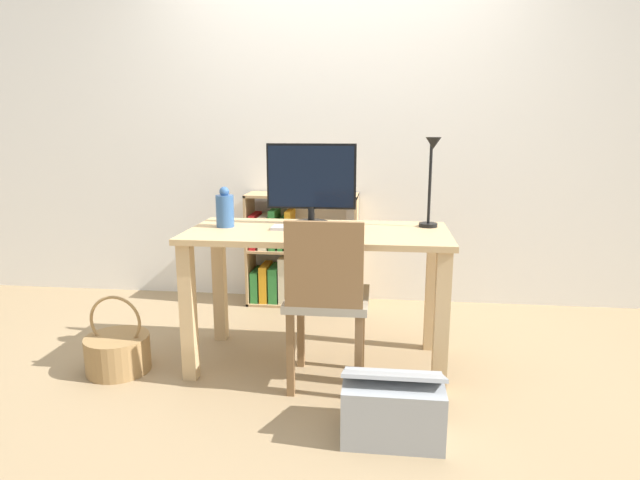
% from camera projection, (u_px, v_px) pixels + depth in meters
% --- Properties ---
extents(ground_plane, '(10.00, 10.00, 0.00)m').
position_uv_depth(ground_plane, '(318.00, 362.00, 2.95)').
color(ground_plane, '#997F5B').
extents(wall_back, '(8.00, 0.05, 2.60)m').
position_uv_depth(wall_back, '(337.00, 123.00, 3.81)').
color(wall_back, silver).
rests_on(wall_back, ground_plane).
extents(desk, '(1.36, 0.64, 0.74)m').
position_uv_depth(desk, '(318.00, 257.00, 2.83)').
color(desk, tan).
rests_on(desk, ground_plane).
extents(monitor, '(0.49, 0.19, 0.44)m').
position_uv_depth(monitor, '(311.00, 180.00, 2.91)').
color(monitor, black).
rests_on(monitor, desk).
extents(keyboard, '(0.37, 0.12, 0.02)m').
position_uv_depth(keyboard, '(307.00, 228.00, 2.81)').
color(keyboard, '#B2B2B7').
rests_on(keyboard, desk).
extents(vase, '(0.10, 0.10, 0.22)m').
position_uv_depth(vase, '(225.00, 209.00, 2.87)').
color(vase, '#33598C').
rests_on(vase, desk).
extents(desk_lamp, '(0.10, 0.19, 0.48)m').
position_uv_depth(desk_lamp, '(431.00, 173.00, 2.77)').
color(desk_lamp, black).
rests_on(desk_lamp, desk).
extents(chair, '(0.40, 0.40, 0.86)m').
position_uv_depth(chair, '(327.00, 296.00, 2.57)').
color(chair, '#9E937F').
rests_on(chair, ground_plane).
extents(bookshelf, '(0.79, 0.28, 0.81)m').
position_uv_depth(bookshelf, '(285.00, 256.00, 3.88)').
color(bookshelf, tan).
rests_on(bookshelf, ground_plane).
extents(basket, '(0.33, 0.33, 0.42)m').
position_uv_depth(basket, '(118.00, 352.00, 2.83)').
color(basket, '#997547').
rests_on(basket, ground_plane).
extents(storage_box, '(0.42, 0.31, 0.31)m').
position_uv_depth(storage_box, '(393.00, 408.00, 2.22)').
color(storage_box, '#999EA3').
rests_on(storage_box, ground_plane).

